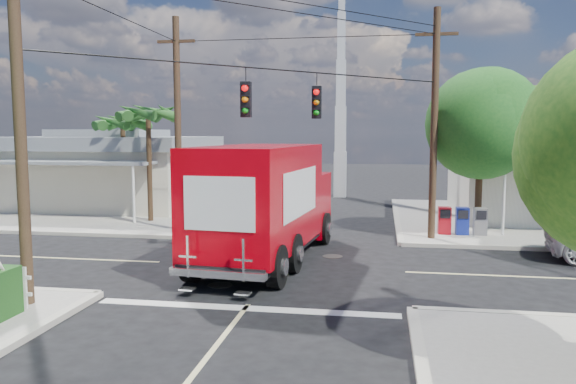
# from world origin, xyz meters

# --- Properties ---
(ground) EXTENTS (120.00, 120.00, 0.00)m
(ground) POSITION_xyz_m (0.00, 0.00, 0.00)
(ground) COLOR black
(ground) RESTS_ON ground
(sidewalk_ne) EXTENTS (14.12, 14.12, 0.14)m
(sidewalk_ne) POSITION_xyz_m (10.88, 10.88, 0.07)
(sidewalk_ne) COLOR #A19B91
(sidewalk_ne) RESTS_ON ground
(sidewalk_nw) EXTENTS (14.12, 14.12, 0.14)m
(sidewalk_nw) POSITION_xyz_m (-10.88, 10.88, 0.07)
(sidewalk_nw) COLOR #A19B91
(sidewalk_nw) RESTS_ON ground
(road_markings) EXTENTS (32.00, 32.00, 0.01)m
(road_markings) POSITION_xyz_m (0.00, -1.47, 0.01)
(road_markings) COLOR beige
(road_markings) RESTS_ON ground
(building_ne) EXTENTS (11.80, 10.20, 4.50)m
(building_ne) POSITION_xyz_m (12.50, 11.97, 2.32)
(building_ne) COLOR silver
(building_ne) RESTS_ON sidewalk_ne
(building_nw) EXTENTS (10.80, 10.20, 4.30)m
(building_nw) POSITION_xyz_m (-12.00, 12.46, 2.22)
(building_nw) COLOR beige
(building_nw) RESTS_ON sidewalk_nw
(radio_tower) EXTENTS (0.80, 0.80, 17.00)m
(radio_tower) POSITION_xyz_m (0.50, 20.00, 5.64)
(radio_tower) COLOR silver
(radio_tower) RESTS_ON ground
(tree_ne_front) EXTENTS (4.21, 4.14, 6.66)m
(tree_ne_front) POSITION_xyz_m (7.21, 6.76, 4.77)
(tree_ne_front) COLOR #422D1C
(tree_ne_front) RESTS_ON sidewalk_ne
(tree_ne_back) EXTENTS (3.77, 3.66, 5.82)m
(tree_ne_back) POSITION_xyz_m (9.81, 8.96, 4.19)
(tree_ne_back) COLOR #422D1C
(tree_ne_back) RESTS_ON sidewalk_ne
(palm_nw_front) EXTENTS (3.01, 3.08, 5.59)m
(palm_nw_front) POSITION_xyz_m (-7.50, 7.50, 5.04)
(palm_nw_front) COLOR #422D1C
(palm_nw_front) RESTS_ON sidewalk_nw
(palm_nw_back) EXTENTS (3.01, 3.08, 5.19)m
(palm_nw_back) POSITION_xyz_m (-9.50, 9.00, 4.67)
(palm_nw_back) COLOR #422D1C
(palm_nw_back) RESTS_ON sidewalk_nw
(utility_poles) EXTENTS (12.00, 10.68, 9.00)m
(utility_poles) POSITION_xyz_m (-1.58, 1.60, 4.67)
(utility_poles) COLOR #473321
(utility_poles) RESTS_ON ground
(vending_boxes) EXTENTS (1.90, 0.50, 1.10)m
(vending_boxes) POSITION_xyz_m (6.50, 6.20, 0.69)
(vending_boxes) COLOR #A70E19
(vending_boxes) RESTS_ON sidewalk_ne
(delivery_truck) EXTENTS (3.64, 9.14, 3.86)m
(delivery_truck) POSITION_xyz_m (-0.53, 0.73, 1.96)
(delivery_truck) COLOR black
(delivery_truck) RESTS_ON ground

